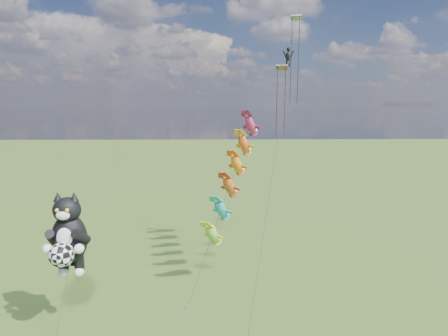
{
  "coord_description": "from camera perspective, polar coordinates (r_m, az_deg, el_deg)",
  "views": [
    {
      "loc": [
        16.09,
        -28.32,
        16.34
      ],
      "look_at": [
        16.93,
        7.53,
        10.28
      ],
      "focal_mm": 30.0,
      "sensor_mm": 36.0,
      "label": 1
    }
  ],
  "objects": [
    {
      "name": "fish_windsock_rig",
      "position": [
        36.78,
        1.39,
        -1.15
      ],
      "size": [
        7.44,
        14.23,
        16.86
      ],
      "rotation": [
        0.0,
        0.0,
        -0.15
      ],
      "color": "brown",
      "rests_on": "ground"
    },
    {
      "name": "parafoil_rig",
      "position": [
        38.07,
        9.68,
        15.46
      ],
      "size": [
        6.8,
        16.57,
        25.32
      ],
      "rotation": [
        0.0,
        0.0,
        -0.27
      ],
      "color": "brown",
      "rests_on": "ground"
    },
    {
      "name": "ground",
      "position": [
        36.44,
        -28.96,
        -18.32
      ],
      "size": [
        300.0,
        300.0,
        0.0
      ],
      "primitive_type": "plane",
      "color": "#244110"
    },
    {
      "name": "cat_kite_rig",
      "position": [
        29.27,
        -22.72,
        -9.48
      ],
      "size": [
        2.87,
        4.31,
        10.3
      ],
      "rotation": [
        0.0,
        0.0,
        -0.13
      ],
      "color": "brown",
      "rests_on": "ground"
    }
  ]
}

